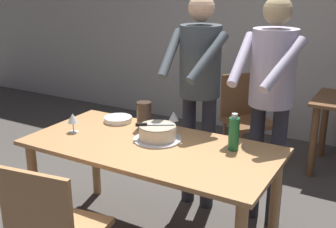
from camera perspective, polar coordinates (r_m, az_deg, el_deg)
The scene contains 12 objects.
back_wall at distance 5.05m, azimuth 13.94°, elevation 12.15°, with size 10.00×0.12×2.70m, color #BCB7AD.
main_dining_table at distance 2.86m, azimuth -2.43°, elevation -6.21°, with size 1.73×0.84×0.75m.
cake_on_platter at distance 2.87m, azimuth -1.49°, elevation -2.67°, with size 0.34×0.34×0.11m.
cake_knife at distance 2.85m, azimuth -2.94°, elevation -1.46°, with size 0.24×0.16×0.02m.
plate_stack at distance 3.28m, azimuth -6.91°, elevation -0.74°, with size 0.22×0.22×0.04m.
wine_glass_near at distance 3.06m, azimuth 0.79°, elevation -0.36°, with size 0.08×0.08×0.14m.
wine_glass_far at distance 3.09m, azimuth -13.03°, elevation -0.64°, with size 0.08×0.08×0.14m.
water_bottle at distance 2.73m, azimuth 9.09°, elevation -2.65°, with size 0.07×0.07×0.25m.
hurricane_lamp at distance 3.08m, azimuth -3.32°, elevation -0.19°, with size 0.11×0.11×0.21m.
person_cutting_cake at distance 3.22m, azimuth 4.34°, elevation 4.65°, with size 0.47×0.56×1.72m.
person_standing_beside at distance 3.06m, azimuth 14.05°, elevation 3.44°, with size 0.46×0.57×1.72m.
background_chair_0 at distance 4.35m, azimuth 10.66°, elevation -0.09°, with size 0.62×0.62×0.90m.
Camera 1 is at (1.40, -2.20, 1.81)m, focal length 44.09 mm.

